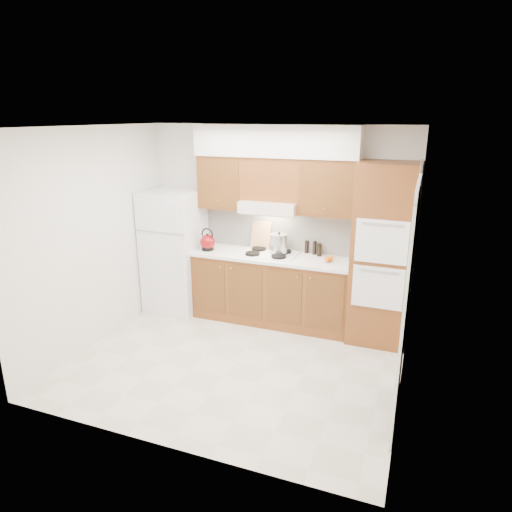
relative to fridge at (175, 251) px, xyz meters
The scene contains 26 objects.
floor 2.00m from the fridge, 39.06° to the right, with size 3.60×3.60×0.00m, color beige.
ceiling 2.51m from the fridge, 39.06° to the right, with size 3.60×3.60×0.00m, color white.
wall_back 1.52m from the fridge, 14.37° to the left, with size 3.60×0.02×2.60m, color white.
wall_left 1.28m from the fridge, 109.11° to the right, with size 0.02×3.00×2.60m, color white.
wall_right 3.43m from the fridge, 19.58° to the right, with size 0.02×3.00×2.60m, color white.
fridge is the anchor object (origin of this frame).
base_cabinets 1.49m from the fridge, ahead, with size 2.11×0.60×0.90m, color brown.
countertop 1.43m from the fridge, ahead, with size 2.13×0.62×0.04m, color white.
backsplash 1.51m from the fridge, 13.56° to the left, with size 2.11×0.03×0.56m, color white.
oven_cabinet 2.86m from the fridge, ahead, with size 0.70×0.65×2.20m, color brown.
upper_cab_left 1.22m from the fridge, 15.78° to the left, with size 0.63×0.33×0.70m, color brown.
upper_cab_right 2.35m from the fridge, ahead, with size 0.73×0.33×0.70m, color brown.
range_hood 1.56m from the fridge, ahead, with size 0.75×0.45×0.15m, color silver.
upper_cab_over_hood 1.75m from the fridge, ahead, with size 0.75×0.33×0.55m, color brown.
soffit 2.11m from the fridge, ahead, with size 2.13×0.36×0.40m, color silver.
cooktop 1.38m from the fridge, ahead, with size 0.74×0.50×0.01m, color white.
doorway 3.53m from the fridge, 25.02° to the right, with size 0.02×0.90×2.10m, color black.
wall_clock 3.49m from the fridge, 10.48° to the right, with size 0.30×0.30×0.02m, color #3F3833.
kettle 0.57m from the fridge, ahead, with size 0.21×0.21×0.21m, color maroon.
cutting_board 1.26m from the fridge, 14.02° to the left, with size 0.28×0.02×0.38m, color tan.
stock_pot 1.53m from the fridge, ahead, with size 0.23×0.23×0.24m, color silver.
condiment_a 1.98m from the fridge, ahead, with size 0.05×0.05×0.18m, color black.
condiment_b 1.87m from the fridge, ahead, with size 0.05×0.05×0.17m, color black.
condiment_c 2.05m from the fridge, ahead, with size 0.06×0.06×0.17m, color black.
orange_near 2.19m from the fridge, ahead, with size 0.07×0.07×0.07m, color orange.
orange_far 2.21m from the fridge, ahead, with size 0.08×0.08×0.08m, color orange.
Camera 1 is at (1.84, -4.26, 2.71)m, focal length 32.00 mm.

